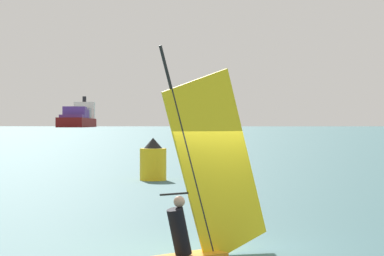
% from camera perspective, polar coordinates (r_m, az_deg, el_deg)
% --- Properties ---
extents(ground_plane, '(4000.00, 4000.00, 0.00)m').
position_cam_1_polar(ground_plane, '(15.54, 1.75, -9.48)').
color(ground_plane, '#386066').
extents(windsurfer, '(3.94, 1.28, 4.26)m').
position_cam_1_polar(windsurfer, '(14.67, 0.12, -5.88)').
color(windsurfer, orange).
rests_on(windsurfer, ground_plane).
extents(cargo_ship, '(84.40, 171.40, 32.10)m').
position_cam_1_polar(cargo_ship, '(738.11, -8.57, 0.70)').
color(cargo_ship, maroon).
rests_on(cargo_ship, ground_plane).
extents(channel_buoy, '(1.25, 1.25, 2.01)m').
position_cam_1_polar(channel_buoy, '(35.40, -2.96, -2.54)').
color(channel_buoy, yellow).
rests_on(channel_buoy, ground_plane).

